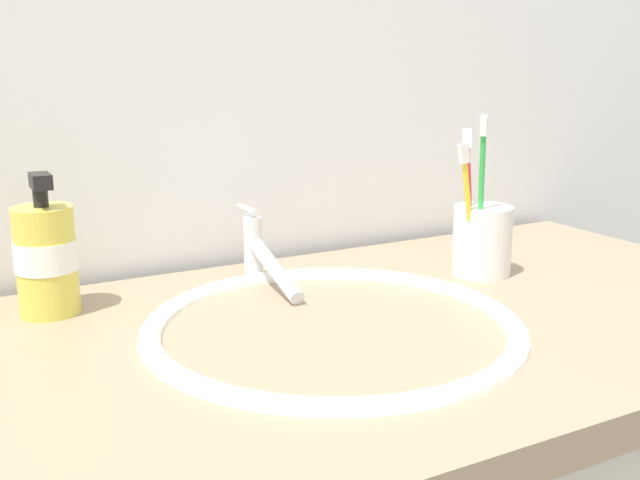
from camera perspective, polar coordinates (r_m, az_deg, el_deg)
The scene contains 8 objects.
tiled_wall_back at distance 1.04m, azimuth -7.49°, elevation 14.77°, with size 2.36×0.04×2.40m, color silver.
sink_basin at distance 0.81m, azimuth 1.02°, elevation -9.13°, with size 0.41×0.41×0.11m.
faucet at distance 0.94m, azimuth -4.40°, elevation -1.20°, with size 0.02×0.17×0.09m.
toothbrush_cup at distance 1.00m, azimuth 12.22°, elevation -0.03°, with size 0.08×0.08×0.09m, color white.
toothbrush_yellow at distance 0.96m, azimuth 11.19°, elevation 2.88°, with size 0.04×0.01×0.17m.
toothbrush_red at distance 0.99m, azimuth 11.24°, elevation 3.68°, with size 0.02×0.02×0.18m.
toothbrush_green at distance 0.97m, azimuth 12.17°, elevation 4.00°, with size 0.03×0.03×0.20m.
soap_dispenser at distance 0.88m, azimuth -20.11°, elevation -1.28°, with size 0.07×0.07×0.16m.
Camera 1 is at (-0.38, -0.65, 1.18)m, focal length 42.09 mm.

